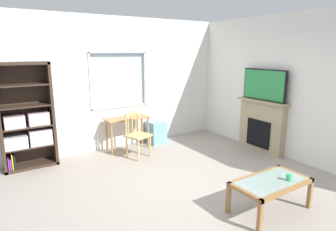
{
  "coord_description": "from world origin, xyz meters",
  "views": [
    {
      "loc": [
        -2.44,
        -3.15,
        2.09
      ],
      "look_at": [
        0.05,
        0.71,
        1.04
      ],
      "focal_mm": 30.35,
      "sensor_mm": 36.0,
      "label": 1
    }
  ],
  "objects_px": {
    "wooden_chair": "(137,135)",
    "fireplace": "(262,126)",
    "plastic_drawer_unit": "(156,132)",
    "tv": "(264,85)",
    "coffee_table": "(271,185)",
    "bookshelf": "(27,123)",
    "desk_under_window": "(127,123)",
    "sippy_cup": "(289,177)"
  },
  "relations": [
    {
      "from": "bookshelf",
      "to": "coffee_table",
      "type": "distance_m",
      "value": 4.19
    },
    {
      "from": "bookshelf",
      "to": "desk_under_window",
      "type": "distance_m",
      "value": 1.93
    },
    {
      "from": "bookshelf",
      "to": "wooden_chair",
      "type": "distance_m",
      "value": 2.01
    },
    {
      "from": "desk_under_window",
      "to": "fireplace",
      "type": "xyz_separation_m",
      "value": [
        2.35,
        -1.61,
        -0.03
      ]
    },
    {
      "from": "wooden_chair",
      "to": "fireplace",
      "type": "xyz_separation_m",
      "value": [
        2.39,
        -1.09,
        0.08
      ]
    },
    {
      "from": "tv",
      "to": "coffee_table",
      "type": "bearing_deg",
      "value": -137.41
    },
    {
      "from": "wooden_chair",
      "to": "tv",
      "type": "height_order",
      "value": "tv"
    },
    {
      "from": "wooden_chair",
      "to": "fireplace",
      "type": "bearing_deg",
      "value": -24.58
    },
    {
      "from": "plastic_drawer_unit",
      "to": "wooden_chair",
      "type": "bearing_deg",
      "value": -143.7
    },
    {
      "from": "bookshelf",
      "to": "tv",
      "type": "xyz_separation_m",
      "value": [
        4.25,
        -1.72,
        0.58
      ]
    },
    {
      "from": "coffee_table",
      "to": "wooden_chair",
      "type": "bearing_deg",
      "value": 102.18
    },
    {
      "from": "bookshelf",
      "to": "desk_under_window",
      "type": "height_order",
      "value": "bookshelf"
    },
    {
      "from": "wooden_chair",
      "to": "sippy_cup",
      "type": "height_order",
      "value": "wooden_chair"
    },
    {
      "from": "fireplace",
      "to": "tv",
      "type": "xyz_separation_m",
      "value": [
        -0.02,
        0.0,
        0.86
      ]
    },
    {
      "from": "plastic_drawer_unit",
      "to": "sippy_cup",
      "type": "relative_size",
      "value": 5.61
    },
    {
      "from": "desk_under_window",
      "to": "sippy_cup",
      "type": "relative_size",
      "value": 10.44
    },
    {
      "from": "plastic_drawer_unit",
      "to": "tv",
      "type": "distance_m",
      "value": 2.58
    },
    {
      "from": "fireplace",
      "to": "tv",
      "type": "height_order",
      "value": "tv"
    },
    {
      "from": "coffee_table",
      "to": "tv",
      "type": "bearing_deg",
      "value": 42.59
    },
    {
      "from": "fireplace",
      "to": "bookshelf",
      "type": "bearing_deg",
      "value": 158.01
    },
    {
      "from": "plastic_drawer_unit",
      "to": "desk_under_window",
      "type": "bearing_deg",
      "value": -176.12
    },
    {
      "from": "wooden_chair",
      "to": "coffee_table",
      "type": "height_order",
      "value": "wooden_chair"
    },
    {
      "from": "desk_under_window",
      "to": "tv",
      "type": "distance_m",
      "value": 2.96
    },
    {
      "from": "desk_under_window",
      "to": "plastic_drawer_unit",
      "type": "distance_m",
      "value": 0.81
    },
    {
      "from": "tv",
      "to": "coffee_table",
      "type": "distance_m",
      "value": 2.63
    },
    {
      "from": "wooden_chair",
      "to": "coffee_table",
      "type": "distance_m",
      "value": 2.79
    },
    {
      "from": "fireplace",
      "to": "coffee_table",
      "type": "distance_m",
      "value": 2.44
    },
    {
      "from": "sippy_cup",
      "to": "coffee_table",
      "type": "bearing_deg",
      "value": 148.35
    },
    {
      "from": "fireplace",
      "to": "sippy_cup",
      "type": "distance_m",
      "value": 2.38
    },
    {
      "from": "plastic_drawer_unit",
      "to": "fireplace",
      "type": "relative_size",
      "value": 0.44
    },
    {
      "from": "desk_under_window",
      "to": "tv",
      "type": "bearing_deg",
      "value": -34.54
    },
    {
      "from": "bookshelf",
      "to": "sippy_cup",
      "type": "distance_m",
      "value": 4.39
    },
    {
      "from": "bookshelf",
      "to": "tv",
      "type": "height_order",
      "value": "bookshelf"
    },
    {
      "from": "desk_under_window",
      "to": "wooden_chair",
      "type": "height_order",
      "value": "wooden_chair"
    },
    {
      "from": "plastic_drawer_unit",
      "to": "fireplace",
      "type": "distance_m",
      "value": 2.33
    },
    {
      "from": "desk_under_window",
      "to": "sippy_cup",
      "type": "distance_m",
      "value": 3.45
    },
    {
      "from": "desk_under_window",
      "to": "bookshelf",
      "type": "bearing_deg",
      "value": 176.58
    },
    {
      "from": "desk_under_window",
      "to": "coffee_table",
      "type": "xyz_separation_m",
      "value": [
        0.56,
        -3.24,
        -0.21
      ]
    },
    {
      "from": "desk_under_window",
      "to": "plastic_drawer_unit",
      "type": "relative_size",
      "value": 1.86
    },
    {
      "from": "fireplace",
      "to": "desk_under_window",
      "type": "bearing_deg",
      "value": 145.66
    },
    {
      "from": "sippy_cup",
      "to": "fireplace",
      "type": "bearing_deg",
      "value": 47.64
    },
    {
      "from": "wooden_chair",
      "to": "tv",
      "type": "relative_size",
      "value": 0.88
    }
  ]
}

